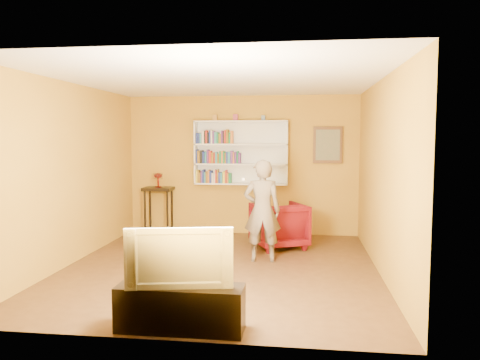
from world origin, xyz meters
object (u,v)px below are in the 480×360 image
object	(u,v)px
tv_cabinet	(180,308)
television	(180,256)
console_table	(158,195)
person	(262,211)
armchair	(279,225)
bookshelf	(241,153)
ruby_lustre	(158,177)

from	to	relation	value
tv_cabinet	television	size ratio (longest dim) A/B	1.21
console_table	person	bearing A→B (deg)	-39.52
armchair	television	distance (m)	3.71
armchair	tv_cabinet	xyz separation A→B (m)	(-0.79, -3.60, -0.17)
armchair	tv_cabinet	distance (m)	3.69
bookshelf	television	distance (m)	4.74
ruby_lustre	tv_cabinet	bearing A→B (deg)	-70.27
armchair	ruby_lustre	bearing A→B (deg)	-45.36
bookshelf	tv_cabinet	size ratio (longest dim) A/B	1.44
ruby_lustre	television	world-z (taller)	ruby_lustre
tv_cabinet	television	world-z (taller)	television
person	television	xyz separation A→B (m)	(-0.58, -2.69, -0.04)
tv_cabinet	television	distance (m)	0.52
ruby_lustre	person	size ratio (longest dim) A/B	0.18
television	person	bearing A→B (deg)	66.79
ruby_lustre	tv_cabinet	xyz separation A→B (m)	(1.61, -4.50, -0.90)
bookshelf	television	world-z (taller)	bookshelf
bookshelf	armchair	bearing A→B (deg)	-53.45
bookshelf	armchair	xyz separation A→B (m)	(0.78, -1.06, -1.21)
console_table	tv_cabinet	distance (m)	4.81
console_table	ruby_lustre	xyz separation A→B (m)	(0.00, -0.00, 0.36)
bookshelf	person	distance (m)	2.21
bookshelf	console_table	world-z (taller)	bookshelf
armchair	television	size ratio (longest dim) A/B	0.83
console_table	tv_cabinet	xyz separation A→B (m)	(1.61, -4.50, -0.54)
ruby_lustre	television	bearing A→B (deg)	-70.27
person	television	world-z (taller)	person
person	console_table	bearing A→B (deg)	-44.51
ruby_lustre	person	bearing A→B (deg)	-39.52
armchair	person	xyz separation A→B (m)	(-0.21, -0.91, 0.39)
ruby_lustre	television	distance (m)	4.80
bookshelf	television	size ratio (longest dim) A/B	1.75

